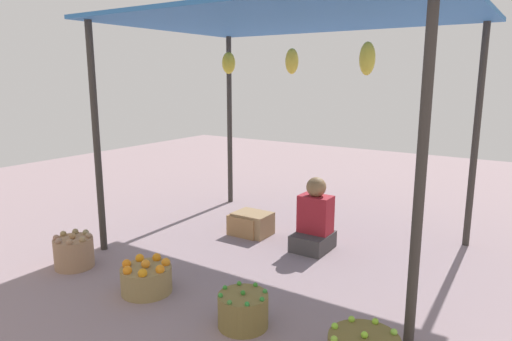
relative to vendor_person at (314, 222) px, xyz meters
name	(u,v)px	position (x,y,z in m)	size (l,w,h in m)	color
ground_plane	(287,247)	(-0.26, -0.12, -0.30)	(14.00, 14.00, 0.00)	gray
market_stall_structure	(290,34)	(-0.26, -0.12, 1.92)	(3.50, 2.57, 2.39)	#38332D
vendor_person	(314,222)	(0.00, 0.00, 0.00)	(0.36, 0.44, 0.78)	#423E3E
basket_potatoes	(74,252)	(-1.72, -1.70, -0.15)	(0.37, 0.37, 0.34)	#A47D5B
basket_oranges	(146,278)	(-0.75, -1.69, -0.18)	(0.43, 0.43, 0.29)	#977E4D
basket_green_chilies	(243,310)	(0.25, -1.68, -0.17)	(0.37, 0.37, 0.28)	olive
wooden_crate_near_vendor	(246,225)	(-0.85, -0.03, -0.18)	(0.37, 0.28, 0.24)	#A2764A
wooden_crate_stacked_rear	(253,224)	(-0.80, 0.01, -0.17)	(0.42, 0.33, 0.26)	#9C7A53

